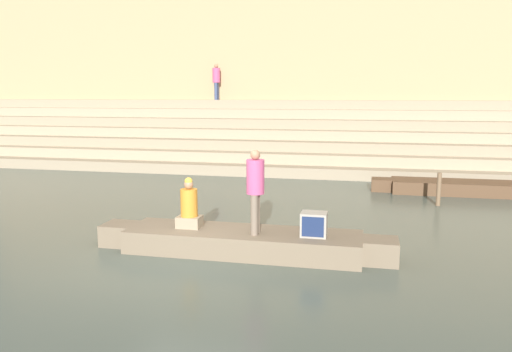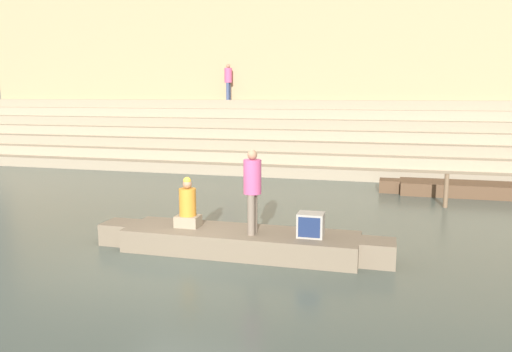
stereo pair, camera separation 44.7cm
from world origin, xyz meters
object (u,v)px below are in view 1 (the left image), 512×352
Objects in this scene: person_standing at (255,186)px; tv_set at (314,224)px; mooring_post at (439,189)px; rowboat_main at (243,241)px; moored_boat_shore at (468,187)px; person_on_steps at (216,79)px; person_rowing at (189,208)px.

tv_set is at bearing -2.80° from person_standing.
tv_set is at bearing -118.92° from mooring_post.
person_standing is 1.73× the size of mooring_post.
rowboat_main is 1.18m from person_standing.
rowboat_main reaches higher than moored_boat_shore.
person_standing is at bearing -178.00° from tv_set.
moored_boat_shore is 3.53× the size of person_on_steps.
mooring_post reaches higher than rowboat_main.
moored_boat_shore is at bearing 58.39° from person_rowing.
mooring_post is (-1.13, -1.94, 0.26)m from moored_boat_shore.
rowboat_main is 3.65× the size of person_standing.
tv_set is 0.08× the size of moored_boat_shore.
mooring_post is (5.45, 5.23, -0.38)m from person_rowing.
rowboat_main is at bearing -130.17° from moored_boat_shore.
person_on_steps is at bearing 115.58° from person_rowing.
moored_boat_shore is at bearing 48.18° from person_standing.
person_rowing is at bearing 86.61° from person_on_steps.
person_on_steps reaches higher than rowboat_main.
person_standing is 1.59× the size of person_rowing.
person_rowing reaches higher than mooring_post.
person_standing reaches higher than mooring_post.
person_rowing is (-1.11, 0.03, 0.61)m from rowboat_main.
person_rowing is (-1.40, 0.16, -0.53)m from person_standing.
person_on_steps is (-4.69, 13.71, 3.54)m from rowboat_main.
rowboat_main is at bearing 9.39° from person_rowing.
moored_boat_shore is at bearing 54.23° from rowboat_main.
person_standing reaches higher than rowboat_main.
tv_set is at bearing 9.04° from person_rowing.
mooring_post is (4.05, 5.39, -0.91)m from person_standing.
tv_set is 8.32m from moored_boat_shore.
person_on_steps reaches higher than moored_boat_shore.
person_rowing is 2.52m from tv_set.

